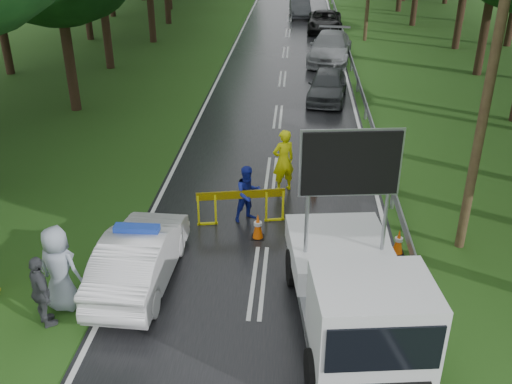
# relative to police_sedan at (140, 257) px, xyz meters

# --- Properties ---
(ground) EXTENTS (160.00, 160.00, 0.00)m
(ground) POSITION_rel_police_sedan_xyz_m (2.78, 0.20, -0.70)
(ground) COLOR #224413
(ground) RESTS_ON ground
(road) EXTENTS (7.00, 140.00, 0.02)m
(road) POSITION_rel_police_sedan_xyz_m (2.78, 30.20, -0.69)
(road) COLOR black
(road) RESTS_ON ground
(guardrail) EXTENTS (0.12, 60.06, 0.70)m
(guardrail) POSITION_rel_police_sedan_xyz_m (6.48, 29.86, -0.15)
(guardrail) COLOR gray
(guardrail) RESTS_ON ground
(utility_pole_near) EXTENTS (1.40, 0.24, 10.00)m
(utility_pole_near) POSITION_rel_police_sedan_xyz_m (7.98, 2.20, 4.37)
(utility_pole_near) COLOR #3F2D1D
(utility_pole_near) RESTS_ON ground
(police_sedan) EXTENTS (1.60, 4.25, 1.52)m
(police_sedan) POSITION_rel_police_sedan_xyz_m (0.00, 0.00, 0.00)
(police_sedan) COLOR silver
(police_sedan) RESTS_ON ground
(work_truck) EXTENTS (2.87, 5.35, 4.08)m
(work_truck) POSITION_rel_police_sedan_xyz_m (4.86, -1.61, 0.41)
(work_truck) COLOR gray
(work_truck) RESTS_ON ground
(barrier) EXTENTS (2.44, 0.52, 1.03)m
(barrier) POSITION_rel_police_sedan_xyz_m (2.10, 2.98, 0.08)
(barrier) COLOR yellow
(barrier) RESTS_ON ground
(officer) EXTENTS (0.88, 0.77, 2.02)m
(officer) POSITION_rel_police_sedan_xyz_m (3.21, 5.18, 0.31)
(officer) COLOR #ECED0C
(officer) RESTS_ON ground
(civilian) EXTENTS (1.02, 0.96, 1.66)m
(civilian) POSITION_rel_police_sedan_xyz_m (2.28, 3.20, 0.13)
(civilian) COLOR #18259F
(civilian) RESTS_ON ground
(bystander_mid) EXTENTS (0.96, 1.01, 1.68)m
(bystander_mid) POSITION_rel_police_sedan_xyz_m (-1.65, -1.69, 0.14)
(bystander_mid) COLOR #3F4046
(bystander_mid) RESTS_ON ground
(bystander_right) EXTENTS (1.12, 0.86, 2.03)m
(bystander_right) POSITION_rel_police_sedan_xyz_m (-1.47, -1.07, 0.32)
(bystander_right) COLOR #8E97AA
(bystander_right) RESTS_ON ground
(queue_car_first) EXTENTS (2.14, 4.29, 1.41)m
(queue_car_first) POSITION_rel_police_sedan_xyz_m (4.95, 14.73, 0.01)
(queue_car_first) COLOR #3D4044
(queue_car_first) RESTS_ON ground
(queue_car_second) EXTENTS (2.97, 5.81, 1.61)m
(queue_car_second) POSITION_rel_police_sedan_xyz_m (5.38, 22.16, 0.11)
(queue_car_second) COLOR gray
(queue_car_second) RESTS_ON ground
(queue_car_third) EXTENTS (2.57, 5.24, 1.43)m
(queue_car_third) POSITION_rel_police_sedan_xyz_m (5.38, 31.06, 0.02)
(queue_car_third) COLOR black
(queue_car_third) RESTS_ON ground
(queue_car_fourth) EXTENTS (1.86, 4.53, 1.46)m
(queue_car_fourth) POSITION_rel_police_sedan_xyz_m (3.58, 37.06, 0.03)
(queue_car_fourth) COLOR #3F4147
(queue_car_fourth) RESTS_ON ground
(cone_near_left) EXTENTS (0.38, 0.38, 0.81)m
(cone_near_left) POSITION_rel_police_sedan_xyz_m (0.01, -0.80, -0.31)
(cone_near_left) COLOR black
(cone_near_left) RESTS_ON ground
(cone_center) EXTENTS (0.35, 0.35, 0.75)m
(cone_center) POSITION_rel_police_sedan_xyz_m (2.63, 2.20, -0.33)
(cone_center) COLOR black
(cone_center) RESTS_ON ground
(cone_far) EXTENTS (0.31, 0.31, 0.65)m
(cone_far) POSITION_rel_police_sedan_xyz_m (4.18, 4.93, -0.38)
(cone_far) COLOR black
(cone_far) RESTS_ON ground
(cone_left_mid) EXTENTS (0.35, 0.35, 0.75)m
(cone_left_mid) POSITION_rel_police_sedan_xyz_m (0.38, 1.34, -0.33)
(cone_left_mid) COLOR black
(cone_left_mid) RESTS_ON ground
(cone_right) EXTENTS (0.34, 0.34, 0.71)m
(cone_right) POSITION_rel_police_sedan_xyz_m (6.28, 1.70, -0.35)
(cone_right) COLOR black
(cone_right) RESTS_ON ground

